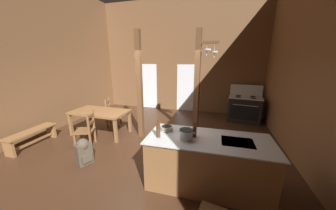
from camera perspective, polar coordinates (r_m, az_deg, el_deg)
ground_plane at (r=4.64m, az=-7.67°, el=-15.20°), size 7.68×8.49×0.10m
wall_back at (r=7.74m, az=3.86°, el=15.48°), size 7.68×0.14×4.69m
wall_left at (r=6.35m, az=-39.74°, el=12.28°), size 0.14×8.49×4.69m
wall_right at (r=4.07m, az=44.03°, el=11.91°), size 0.14×8.49×4.69m
glazed_door_back_left at (r=8.25m, az=-7.03°, el=6.18°), size 1.00×0.01×2.05m
glazed_panel_back_right at (r=7.70m, az=6.07°, el=5.59°), size 0.84×0.01×2.05m
kitchen_island at (r=3.36m, az=12.86°, el=-17.98°), size 2.18×1.01×0.93m
stove_range at (r=7.05m, az=23.96°, el=-1.05°), size 1.22×0.93×1.32m
support_post_with_pot_rack at (r=4.80m, az=9.83°, el=6.88°), size 0.58×0.23×3.04m
support_post_center at (r=4.99m, az=-9.41°, el=6.09°), size 0.14×0.14×3.04m
dining_table at (r=5.68m, az=-21.64°, el=-2.68°), size 1.72×0.93×0.74m
ladderback_chair_near_window at (r=6.41m, az=-18.02°, el=-2.27°), size 0.56×0.56×0.95m
ladderback_chair_by_post at (r=5.10m, az=-25.39°, el=-7.44°), size 0.57×0.57×0.95m
bench_along_left_wall at (r=5.91m, az=-38.46°, el=-7.92°), size 0.39×1.25×0.44m
backpack at (r=4.35m, az=-26.23°, el=-13.41°), size 0.37×0.38×0.60m
stockpot_on_counter at (r=3.02m, az=6.00°, el=-9.62°), size 0.30×0.23×0.17m
mixing_bowl_on_counter at (r=3.37m, az=-0.49°, el=-7.68°), size 0.24×0.24×0.09m
bottle_tall_on_counter at (r=3.11m, az=8.78°, el=-8.60°), size 0.07×0.07×0.27m
bottle_short_on_counter at (r=3.06m, az=-3.23°, el=-8.33°), size 0.07×0.07×0.33m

